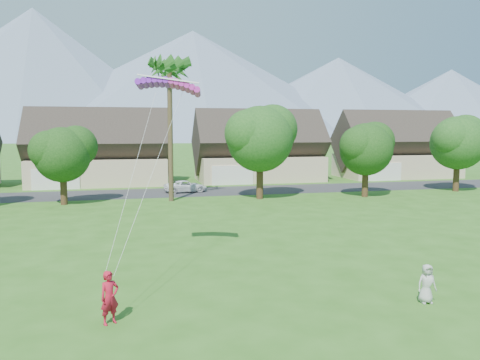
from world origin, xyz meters
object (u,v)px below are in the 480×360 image
object	(u,v)px
watcher	(427,284)
parked_car	(186,186)
kite_flyer	(110,298)
parafoil_kite	(169,83)

from	to	relation	value
watcher	parked_car	world-z (taller)	watcher
watcher	parked_car	size ratio (longest dim) A/B	0.34
kite_flyer	parked_car	distance (m)	32.12
kite_flyer	parafoil_kite	distance (m)	10.20
watcher	parked_car	bearing A→B (deg)	104.35
parked_car	parafoil_kite	bearing A→B (deg)	161.00
kite_flyer	parked_car	size ratio (longest dim) A/B	0.42
watcher	parafoil_kite	size ratio (longest dim) A/B	0.48
parked_car	parafoil_kite	size ratio (longest dim) A/B	1.42
kite_flyer	parked_car	bearing A→B (deg)	49.21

